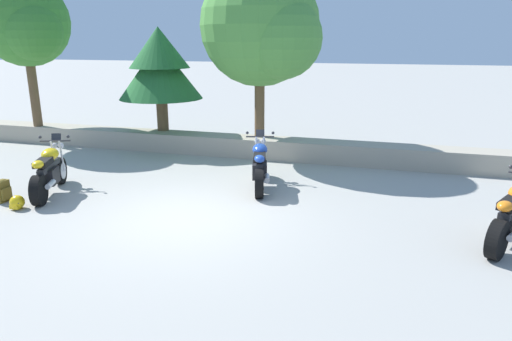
{
  "coord_description": "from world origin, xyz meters",
  "views": [
    {
      "loc": [
        3.49,
        -7.4,
        3.21
      ],
      "look_at": [
        0.98,
        1.2,
        0.65
      ],
      "focal_mm": 32.14,
      "sensor_mm": 36.0,
      "label": 1
    }
  ],
  "objects_px": {
    "motorcycle_blue_centre": "(260,166)",
    "leafy_tree_far_left": "(26,24)",
    "rider_helmet": "(17,202)",
    "leafy_tree_mid_right": "(264,28)",
    "pine_tree_mid_left": "(160,65)",
    "motorcycle_yellow_near_left": "(50,172)",
    "rider_backpack": "(2,190)"
  },
  "relations": [
    {
      "from": "motorcycle_yellow_near_left",
      "to": "rider_backpack",
      "type": "xyz_separation_m",
      "value": [
        -0.61,
        -0.72,
        -0.24
      ]
    },
    {
      "from": "pine_tree_mid_left",
      "to": "leafy_tree_mid_right",
      "type": "distance_m",
      "value": 3.4
    },
    {
      "from": "rider_backpack",
      "to": "rider_helmet",
      "type": "height_order",
      "value": "rider_backpack"
    },
    {
      "from": "motorcycle_yellow_near_left",
      "to": "motorcycle_blue_centre",
      "type": "xyz_separation_m",
      "value": [
        4.21,
        1.7,
        0.0
      ]
    },
    {
      "from": "motorcycle_blue_centre",
      "to": "leafy_tree_far_left",
      "type": "xyz_separation_m",
      "value": [
        -7.95,
        2.37,
        3.17
      ]
    },
    {
      "from": "motorcycle_blue_centre",
      "to": "leafy_tree_far_left",
      "type": "bearing_deg",
      "value": 163.43
    },
    {
      "from": "rider_backpack",
      "to": "rider_helmet",
      "type": "xyz_separation_m",
      "value": [
        0.63,
        -0.29,
        -0.11
      ]
    },
    {
      "from": "motorcycle_yellow_near_left",
      "to": "leafy_tree_far_left",
      "type": "bearing_deg",
      "value": 132.57
    },
    {
      "from": "motorcycle_blue_centre",
      "to": "pine_tree_mid_left",
      "type": "bearing_deg",
      "value": 142.93
    },
    {
      "from": "rider_backpack",
      "to": "leafy_tree_far_left",
      "type": "bearing_deg",
      "value": 123.17
    },
    {
      "from": "rider_backpack",
      "to": "rider_helmet",
      "type": "relative_size",
      "value": 1.68
    },
    {
      "from": "leafy_tree_mid_right",
      "to": "motorcycle_yellow_near_left",
      "type": "bearing_deg",
      "value": -128.31
    },
    {
      "from": "motorcycle_yellow_near_left",
      "to": "rider_helmet",
      "type": "relative_size",
      "value": 7.01
    },
    {
      "from": "motorcycle_yellow_near_left",
      "to": "rider_helmet",
      "type": "distance_m",
      "value": 1.06
    },
    {
      "from": "leafy_tree_far_left",
      "to": "pine_tree_mid_left",
      "type": "xyz_separation_m",
      "value": [
        4.04,
        0.59,
        -1.16
      ]
    },
    {
      "from": "motorcycle_yellow_near_left",
      "to": "motorcycle_blue_centre",
      "type": "relative_size",
      "value": 0.97
    },
    {
      "from": "motorcycle_yellow_near_left",
      "to": "rider_helmet",
      "type": "bearing_deg",
      "value": -88.98
    },
    {
      "from": "rider_helmet",
      "to": "leafy_tree_far_left",
      "type": "relative_size",
      "value": 0.06
    },
    {
      "from": "motorcycle_yellow_near_left",
      "to": "leafy_tree_far_left",
      "type": "xyz_separation_m",
      "value": [
        -3.74,
        4.07,
        3.17
      ]
    },
    {
      "from": "rider_backpack",
      "to": "leafy_tree_mid_right",
      "type": "bearing_deg",
      "value": 51.41
    },
    {
      "from": "rider_helmet",
      "to": "leafy_tree_mid_right",
      "type": "xyz_separation_m",
      "value": [
        3.53,
        5.49,
        3.37
      ]
    },
    {
      "from": "motorcycle_blue_centre",
      "to": "pine_tree_mid_left",
      "type": "relative_size",
      "value": 0.67
    },
    {
      "from": "motorcycle_blue_centre",
      "to": "rider_helmet",
      "type": "xyz_separation_m",
      "value": [
        -4.2,
        -2.71,
        -0.35
      ]
    },
    {
      "from": "rider_helmet",
      "to": "leafy_tree_far_left",
      "type": "xyz_separation_m",
      "value": [
        -3.76,
        5.08,
        3.52
      ]
    },
    {
      "from": "motorcycle_blue_centre",
      "to": "rider_helmet",
      "type": "distance_m",
      "value": 5.01
    },
    {
      "from": "rider_backpack",
      "to": "motorcycle_blue_centre",
      "type": "bearing_deg",
      "value": 26.66
    },
    {
      "from": "rider_helmet",
      "to": "pine_tree_mid_left",
      "type": "distance_m",
      "value": 6.14
    },
    {
      "from": "rider_helmet",
      "to": "pine_tree_mid_left",
      "type": "relative_size",
      "value": 0.09
    },
    {
      "from": "leafy_tree_far_left",
      "to": "leafy_tree_mid_right",
      "type": "relative_size",
      "value": 0.97
    },
    {
      "from": "motorcycle_yellow_near_left",
      "to": "rider_backpack",
      "type": "height_order",
      "value": "motorcycle_yellow_near_left"
    },
    {
      "from": "leafy_tree_far_left",
      "to": "pine_tree_mid_left",
      "type": "distance_m",
      "value": 4.25
    },
    {
      "from": "rider_backpack",
      "to": "leafy_tree_mid_right",
      "type": "xyz_separation_m",
      "value": [
        4.15,
        5.2,
        3.26
      ]
    }
  ]
}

